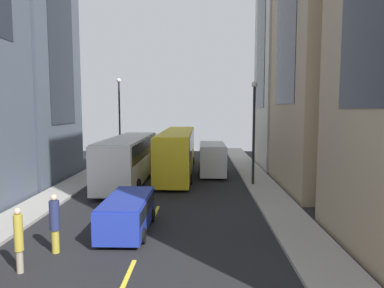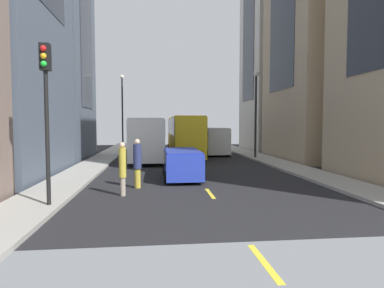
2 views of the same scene
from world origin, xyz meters
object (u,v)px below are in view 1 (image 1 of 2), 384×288
pedestrian_waiting_curb (19,238)px  pedestrian_crossing_near (55,222)px  city_bus_white (129,156)px  delivery_van_white (212,157)px  streetcar_yellow (177,148)px  car_blue_0 (127,211)px  car_orange_1 (152,151)px

pedestrian_waiting_curb → pedestrian_crossing_near: 1.72m
city_bus_white → pedestrian_crossing_near: bearing=-90.9°
delivery_van_white → pedestrian_crossing_near: (-6.43, -15.85, -0.31)m
city_bus_white → streetcar_yellow: streetcar_yellow is taller
streetcar_yellow → pedestrian_crossing_near: size_ratio=6.38×
city_bus_white → pedestrian_waiting_curb: city_bus_white is taller
delivery_van_white → pedestrian_crossing_near: delivery_van_white is taller
city_bus_white → delivery_van_white: 7.03m
city_bus_white → car_blue_0: city_bus_white is taller
delivery_van_white → car_blue_0: bearing=-107.3°
delivery_van_white → car_orange_1: 9.94m
car_blue_0 → pedestrian_crossing_near: pedestrian_crossing_near is taller
car_blue_0 → car_orange_1: bearing=95.0°
car_orange_1 → pedestrian_waiting_curb: bearing=-92.0°
streetcar_yellow → car_orange_1: size_ratio=3.01×
pedestrian_waiting_curb → pedestrian_crossing_near: bearing=112.0°
city_bus_white → pedestrian_waiting_curb: bearing=-92.8°
city_bus_white → car_blue_0: (2.05, -10.26, -1.09)m
city_bus_white → car_orange_1: city_bus_white is taller
pedestrian_waiting_curb → city_bus_white: bearing=126.3°
city_bus_white → pedestrian_crossing_near: (-0.19, -12.64, -0.81)m
delivery_van_white → car_blue_0: 14.11m
car_orange_1 → car_blue_0: bearing=-85.0°
streetcar_yellow → pedestrian_waiting_curb: bearing=-102.4°
car_orange_1 → pedestrian_waiting_curb: size_ratio=2.17×
pedestrian_waiting_curb → streetcar_yellow: bearing=116.7°
delivery_van_white → car_orange_1: size_ratio=1.07×
delivery_van_white → pedestrian_crossing_near: size_ratio=2.27×
delivery_van_white → pedestrian_crossing_near: bearing=-112.1°
streetcar_yellow → pedestrian_waiting_curb: size_ratio=6.53×
car_orange_1 → pedestrian_crossing_near: size_ratio=2.12×
car_blue_0 → pedestrian_waiting_curb: pedestrian_waiting_curb is taller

